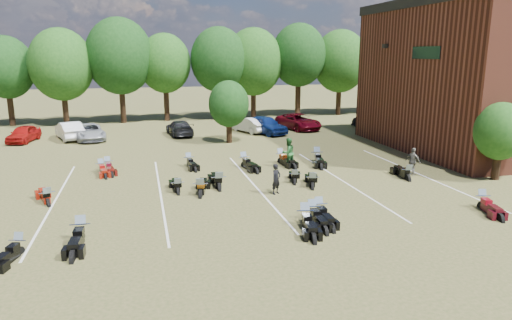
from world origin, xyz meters
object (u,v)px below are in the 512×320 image
object	(u,v)px
person_black	(276,179)
person_green	(288,153)
person_grey	(413,162)
car_0	(24,134)
car_4	(265,125)
motorcycle_0	(19,255)
motorcycle_7	(48,205)
motorcycle_3	(319,217)
motorcycle_14	(108,171)

from	to	relation	value
person_black	person_green	size ratio (longest dim) A/B	0.84
person_green	person_grey	bearing A→B (deg)	129.83
person_green	person_black	bearing A→B (deg)	45.06
car_0	car_4	world-z (taller)	car_4
car_4	person_grey	size ratio (longest dim) A/B	2.89
car_0	person_black	xyz separation A→B (m)	(15.68, -18.41, 0.11)
person_grey	motorcycle_0	size ratio (longest dim) A/B	0.81
motorcycle_0	motorcycle_7	size ratio (longest dim) A/B	0.89
motorcycle_3	car_0	bearing A→B (deg)	130.16
person_black	motorcycle_14	world-z (taller)	person_black
person_black	person_green	bearing A→B (deg)	31.87
car_0	motorcycle_7	world-z (taller)	car_0
motorcycle_0	person_black	bearing A→B (deg)	39.88
person_green	motorcycle_7	distance (m)	13.95
motorcycle_3	motorcycle_7	size ratio (longest dim) A/B	0.98
motorcycle_3	motorcycle_14	world-z (taller)	motorcycle_3
person_black	motorcycle_14	distance (m)	11.08
person_black	person_green	world-z (taller)	person_green
car_4	person_black	size ratio (longest dim) A/B	3.04
car_4	person_green	size ratio (longest dim) A/B	2.54
person_black	motorcycle_3	xyz separation A→B (m)	(0.83, -3.74, -0.78)
person_grey	motorcycle_7	size ratio (longest dim) A/B	0.71
motorcycle_14	motorcycle_7	bearing A→B (deg)	-122.01
car_4	motorcycle_14	xyz separation A→B (m)	(-12.76, -10.36, -0.80)
car_0	person_grey	bearing A→B (deg)	-23.15
person_green	motorcycle_0	distance (m)	16.54
person_grey	motorcycle_0	distance (m)	20.66
car_0	person_black	world-z (taller)	person_black
person_black	motorcycle_3	distance (m)	3.91
car_0	motorcycle_0	xyz separation A→B (m)	(4.80, -23.09, -0.66)
car_4	motorcycle_3	bearing A→B (deg)	-121.88
motorcycle_0	motorcycle_3	bearing A→B (deg)	21.20
car_0	motorcycle_14	bearing A→B (deg)	-46.66
car_4	motorcycle_14	bearing A→B (deg)	-163.72
motorcycle_0	car_4	bearing A→B (deg)	72.20
car_4	motorcycle_14	distance (m)	16.46
car_4	person_black	world-z (taller)	car_4
person_green	motorcycle_7	bearing A→B (deg)	-2.64
car_4	motorcycle_0	bearing A→B (deg)	-147.19
person_green	motorcycle_14	bearing A→B (deg)	-30.07
car_0	car_4	size ratio (longest dim) A/B	0.83
car_4	person_grey	distance (m)	16.42
car_4	motorcycle_3	distance (m)	21.37
motorcycle_3	motorcycle_0	bearing A→B (deg)	-171.94
car_0	person_green	bearing A→B (deg)	-24.85
car_4	person_black	bearing A→B (deg)	-126.41
car_4	person_grey	xyz separation A→B (m)	(4.58, -15.77, 0.01)
motorcycle_0	motorcycle_14	bearing A→B (deg)	95.33
car_0	person_grey	distance (m)	29.70
car_4	person_green	world-z (taller)	person_green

